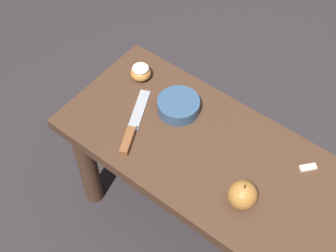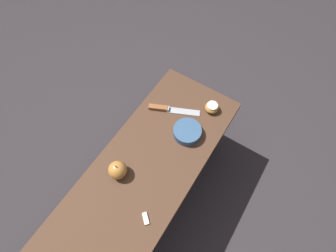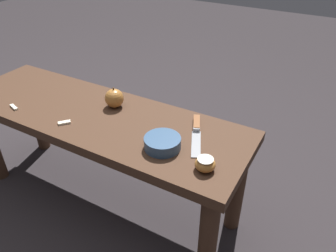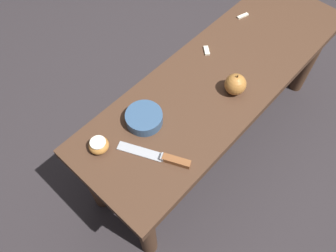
% 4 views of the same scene
% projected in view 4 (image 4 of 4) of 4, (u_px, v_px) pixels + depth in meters
% --- Properties ---
extents(ground_plane, '(8.00, 8.00, 0.00)m').
position_uv_depth(ground_plane, '(209.00, 137.00, 1.67)').
color(ground_plane, '#2D282B').
extents(wooden_bench, '(1.29, 0.42, 0.49)m').
position_uv_depth(wooden_bench, '(220.00, 88.00, 1.33)').
color(wooden_bench, '#472D1E').
rests_on(wooden_bench, ground_plane).
extents(knife, '(0.13, 0.24, 0.02)m').
position_uv_depth(knife, '(165.00, 158.00, 1.05)').
color(knife, '#9EA0A5').
rests_on(knife, wooden_bench).
extents(apple_whole, '(0.08, 0.08, 0.09)m').
position_uv_depth(apple_whole, '(235.00, 84.00, 1.18)').
color(apple_whole, '#B27233').
rests_on(apple_whole, wooden_bench).
extents(apple_cut, '(0.07, 0.07, 0.04)m').
position_uv_depth(apple_cut, '(99.00, 145.00, 1.06)').
color(apple_cut, '#B27233').
rests_on(apple_cut, wooden_bench).
extents(apple_slice_near_knife, '(0.05, 0.03, 0.01)m').
position_uv_depth(apple_slice_near_knife, '(243.00, 16.00, 1.43)').
color(apple_slice_near_knife, silver).
rests_on(apple_slice_near_knife, wooden_bench).
extents(apple_slice_center, '(0.04, 0.05, 0.01)m').
position_uv_depth(apple_slice_center, '(207.00, 51.00, 1.31)').
color(apple_slice_center, silver).
rests_on(apple_slice_center, wooden_bench).
extents(bowl, '(0.13, 0.13, 0.04)m').
position_uv_depth(bowl, '(144.00, 118.00, 1.12)').
color(bowl, '#335175').
rests_on(bowl, wooden_bench).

